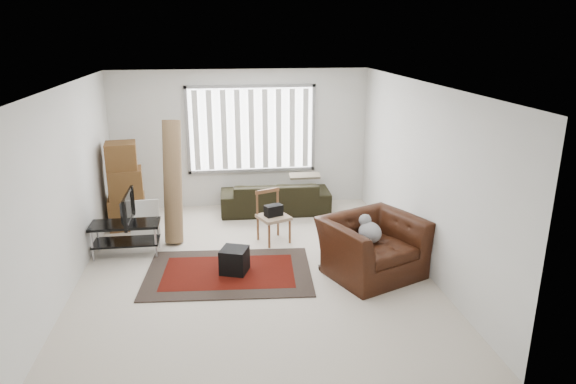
# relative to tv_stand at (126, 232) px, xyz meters

# --- Properties ---
(room) EXTENTS (6.00, 6.02, 2.71)m
(room) POSITION_rel_tv_stand_xyz_m (1.98, -0.27, 1.38)
(room) COLOR beige
(room) RESTS_ON ground
(persian_rug) EXTENTS (2.50, 1.77, 0.02)m
(persian_rug) POSITION_rel_tv_stand_xyz_m (1.58, -0.89, -0.37)
(persian_rug) COLOR black
(persian_rug) RESTS_ON ground
(tv_stand) EXTENTS (1.05, 0.47, 0.53)m
(tv_stand) POSITION_rel_tv_stand_xyz_m (0.00, 0.00, 0.00)
(tv_stand) COLOR black
(tv_stand) RESTS_ON ground
(tv) EXTENTS (0.11, 0.85, 0.49)m
(tv) POSITION_rel_tv_stand_xyz_m (0.00, -0.00, 0.39)
(tv) COLOR black
(tv) RESTS_ON tv_stand
(subwoofer) EXTENTS (0.47, 0.47, 0.37)m
(subwoofer) POSITION_rel_tv_stand_xyz_m (1.67, -0.89, -0.18)
(subwoofer) COLOR black
(subwoofer) RESTS_ON persian_rug
(moving_boxes) EXTENTS (0.70, 0.65, 1.55)m
(moving_boxes) POSITION_rel_tv_stand_xyz_m (-0.17, 1.24, 0.34)
(moving_boxes) COLOR brown
(moving_boxes) RESTS_ON ground
(white_flatpack) EXTENTS (0.51, 0.22, 0.63)m
(white_flatpack) POSITION_rel_tv_stand_xyz_m (0.19, 0.77, -0.06)
(white_flatpack) COLOR silver
(white_flatpack) RESTS_ON ground
(rolled_rug) EXTENTS (0.39, 0.74, 2.03)m
(rolled_rug) POSITION_rel_tv_stand_xyz_m (0.73, 0.53, 0.64)
(rolled_rug) COLOR brown
(rolled_rug) RESTS_ON ground
(sofa) EXTENTS (2.12, 0.96, 0.80)m
(sofa) POSITION_rel_tv_stand_xyz_m (2.55, 1.67, 0.02)
(sofa) COLOR black
(sofa) RESTS_ON ground
(side_chair) EXTENTS (0.61, 0.61, 0.87)m
(side_chair) POSITION_rel_tv_stand_xyz_m (2.35, 0.22, 0.10)
(side_chair) COLOR #91785F
(side_chair) RESTS_ON ground
(armchair) EXTENTS (1.65, 1.56, 0.97)m
(armchair) POSITION_rel_tv_stand_xyz_m (3.63, -1.19, 0.11)
(armchair) COLOR #32150A
(armchair) RESTS_ON ground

